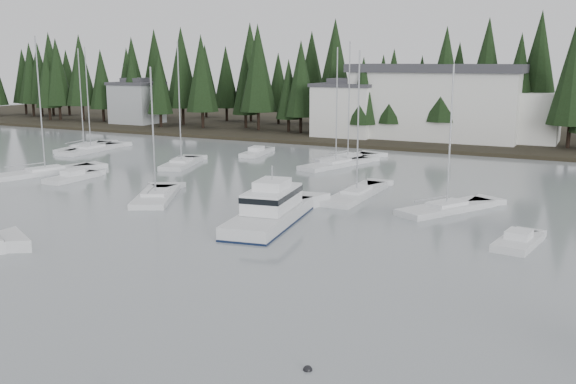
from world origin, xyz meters
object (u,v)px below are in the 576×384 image
at_px(sailboat_12, 348,160).
at_px(house_west, 346,109).
at_px(cabin_cruiser_center, 271,213).
at_px(sailboat_8, 446,210).
at_px(sailboat_11, 181,165).
at_px(runabout_3, 257,153).
at_px(runabout_1, 518,244).
at_px(house_far_west, 137,102).
at_px(sailboat_4, 156,199).
at_px(sailboat_7, 45,173).
at_px(runabout_0, 73,178).
at_px(sailboat_13, 91,150).
at_px(sailboat_6, 84,148).
at_px(sailboat_1, 357,196).
at_px(harbor_inn, 450,103).
at_px(sailboat_10, 336,165).

bearing_deg(sailboat_12, house_west, 38.31).
bearing_deg(cabin_cruiser_center, sailboat_8, -56.83).
height_order(sailboat_11, runabout_3, sailboat_11).
distance_m(house_west, runabout_1, 58.17).
xyz_separation_m(house_far_west, sailboat_8, (66.93, -42.93, -4.34)).
distance_m(sailboat_4, runabout_3, 28.16).
distance_m(runabout_1, runabout_3, 45.68).
distance_m(sailboat_7, runabout_3, 26.29).
distance_m(sailboat_11, runabout_0, 13.18).
bearing_deg(runabout_0, cabin_cruiser_center, -104.91).
height_order(sailboat_4, sailboat_13, sailboat_13).
relative_size(cabin_cruiser_center, sailboat_6, 0.86).
height_order(sailboat_7, sailboat_11, sailboat_7).
height_order(house_far_west, sailboat_1, sailboat_1).
xyz_separation_m(house_far_west, harbor_inn, (57.04, 1.34, 1.37)).
height_order(sailboat_10, runabout_3, sailboat_10).
distance_m(harbor_inn, runabout_0, 55.18).
xyz_separation_m(sailboat_6, sailboat_11, (20.26, -5.55, 0.02)).
bearing_deg(sailboat_4, sailboat_11, 1.64).
height_order(house_west, house_far_west, house_west).
bearing_deg(harbor_inn, runabout_0, -119.98).
height_order(house_west, sailboat_6, sailboat_6).
height_order(harbor_inn, sailboat_7, sailboat_7).
height_order(sailboat_10, sailboat_13, sailboat_13).
height_order(sailboat_12, runabout_3, sailboat_12).
distance_m(sailboat_6, sailboat_7, 19.80).
bearing_deg(runabout_0, sailboat_8, -85.94).
xyz_separation_m(cabin_cruiser_center, sailboat_7, (-31.47, 7.72, -0.67)).
bearing_deg(house_far_west, sailboat_12, -23.46).
bearing_deg(cabin_cruiser_center, sailboat_1, -20.44).
xyz_separation_m(harbor_inn, sailboat_6, (-43.10, -29.63, -5.70)).
bearing_deg(sailboat_1, sailboat_13, 74.75).
xyz_separation_m(sailboat_4, runabout_3, (-5.37, 27.65, 0.07)).
bearing_deg(sailboat_4, sailboat_7, 48.01).
bearing_deg(sailboat_13, house_west, -48.45).
height_order(harbor_inn, sailboat_10, sailboat_10).
height_order(house_far_west, sailboat_8, sailboat_8).
relative_size(sailboat_6, sailboat_11, 0.96).
distance_m(sailboat_1, sailboat_12, 20.94).
bearing_deg(sailboat_4, sailboat_8, -100.84).
bearing_deg(sailboat_12, sailboat_4, -178.04).
xyz_separation_m(house_far_west, runabout_3, (37.69, -22.29, -4.27)).
xyz_separation_m(sailboat_7, sailboat_8, (42.41, 2.10, -0.01)).
xyz_separation_m(house_west, sailboat_12, (8.10, -19.74, -4.58)).
relative_size(runabout_1, runabout_3, 0.78).
xyz_separation_m(sailboat_10, sailboat_13, (-34.16, -3.16, -0.00)).
distance_m(harbor_inn, sailboat_6, 52.61).
distance_m(sailboat_6, sailboat_13, 2.53).
height_order(house_west, runabout_0, house_west).
relative_size(house_west, sailboat_12, 0.65).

